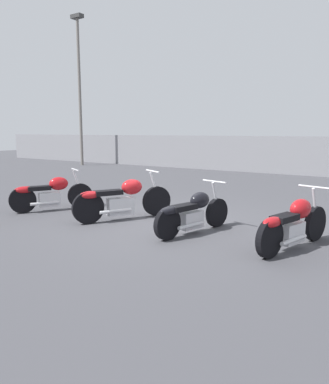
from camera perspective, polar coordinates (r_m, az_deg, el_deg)
ground_plane at (r=7.90m, az=-0.05°, el=-4.67°), size 60.00×60.00×0.00m
fence_back at (r=17.33m, az=19.60°, el=5.21°), size 40.00×0.04×1.69m
light_pole_left at (r=22.00m, az=-12.86°, el=16.42°), size 0.70×0.35×8.10m
motorcycle_slot_0 at (r=9.42m, az=-16.99°, el=-0.23°), size 1.07×1.79×0.98m
motorcycle_slot_1 at (r=8.11m, az=-6.49°, el=-1.13°), size 1.17×2.06×1.04m
motorcycle_slot_2 at (r=7.01m, az=4.24°, el=-3.15°), size 0.70×1.91×0.94m
motorcycle_slot_3 at (r=6.41m, az=19.04°, el=-4.62°), size 0.76×1.97×0.98m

